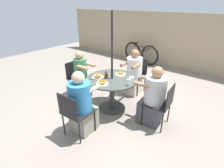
# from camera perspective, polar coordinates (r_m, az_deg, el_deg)

# --- Properties ---
(ground_plane) EXTENTS (12.00, 12.00, 0.00)m
(ground_plane) POSITION_cam_1_polar(r_m,az_deg,el_deg) (3.97, 0.00, -7.75)
(ground_plane) COLOR gray
(back_fence) EXTENTS (10.00, 0.06, 1.85)m
(back_fence) POSITION_cam_1_polar(r_m,az_deg,el_deg) (6.58, 20.06, 12.99)
(back_fence) COLOR tan
(back_fence) RESTS_ON ground
(patio_table) EXTENTS (1.09, 1.09, 0.72)m
(patio_table) POSITION_cam_1_polar(r_m,az_deg,el_deg) (3.70, 0.00, -0.46)
(patio_table) COLOR #383D38
(patio_table) RESTS_ON ground
(umbrella_pole) EXTENTS (0.04, 0.04, 2.04)m
(umbrella_pole) POSITION_cam_1_polar(r_m,az_deg,el_deg) (3.52, 0.00, 6.25)
(umbrella_pole) COLOR black
(umbrella_pole) RESTS_ON ground
(patio_chair_north) EXTENTS (0.48, 0.48, 0.85)m
(patio_chair_north) POSITION_cam_1_polar(r_m,az_deg,el_deg) (4.57, 8.10, 3.73)
(patio_chair_north) COLOR black
(patio_chair_north) RESTS_ON ground
(diner_north) EXTENTS (0.40, 0.57, 1.14)m
(diner_north) POSITION_cam_1_polar(r_m,az_deg,el_deg) (4.42, 7.01, 3.15)
(diner_north) COLOR beige
(diner_north) RESTS_ON ground
(patio_chair_east) EXTENTS (0.47, 0.47, 0.85)m
(patio_chair_east) POSITION_cam_1_polar(r_m,az_deg,el_deg) (4.40, -11.36, 2.64)
(patio_chair_east) COLOR black
(patio_chair_east) RESTS_ON ground
(diner_east) EXTENTS (0.52, 0.32, 1.15)m
(diner_east) POSITION_cam_1_polar(r_m,az_deg,el_deg) (4.27, -9.86, 2.51)
(diner_east) COLOR slate
(diner_east) RESTS_ON ground
(patio_chair_south) EXTENTS (0.48, 0.48, 0.85)m
(patio_chair_south) POSITION_cam_1_polar(r_m,az_deg,el_deg) (3.02, -12.11, -8.73)
(patio_chair_south) COLOR black
(patio_chair_south) RESTS_ON ground
(diner_south) EXTENTS (0.41, 0.54, 1.18)m
(diner_south) POSITION_cam_1_polar(r_m,az_deg,el_deg) (3.11, -9.83, -7.00)
(diner_south) COLOR gray
(diner_south) RESTS_ON ground
(patio_chair_west) EXTENTS (0.50, 0.50, 0.85)m
(patio_chair_west) POSITION_cam_1_polar(r_m,az_deg,el_deg) (3.32, 15.90, -5.78)
(patio_chair_west) COLOR black
(patio_chair_west) RESTS_ON ground
(diner_west) EXTENTS (0.56, 0.42, 1.17)m
(diner_west) POSITION_cam_1_polar(r_m,az_deg,el_deg) (3.36, 13.15, -4.74)
(diner_west) COLOR #3D3D42
(diner_west) RESTS_ON ground
(pancake_plate_a) EXTENTS (0.24, 0.24, 0.05)m
(pancake_plate_a) POSITION_cam_1_polar(r_m,az_deg,el_deg) (3.82, 2.77, 3.28)
(pancake_plate_a) COLOR white
(pancake_plate_a) RESTS_ON patio_table
(pancake_plate_b) EXTENTS (0.24, 0.24, 0.07)m
(pancake_plate_b) POSITION_cam_1_polar(r_m,az_deg,el_deg) (3.67, -4.63, 2.47)
(pancake_plate_b) COLOR white
(pancake_plate_b) RESTS_ON patio_table
(pancake_plate_c) EXTENTS (0.24, 0.24, 0.08)m
(pancake_plate_c) POSITION_cam_1_polar(r_m,az_deg,el_deg) (3.37, -3.22, 0.39)
(pancake_plate_c) COLOR white
(pancake_plate_c) RESTS_ON patio_table
(syrup_bottle) EXTENTS (0.09, 0.07, 0.15)m
(syrup_bottle) POSITION_cam_1_polar(r_m,az_deg,el_deg) (3.63, -1.91, 2.89)
(syrup_bottle) COLOR #602D0F
(syrup_bottle) RESTS_ON patio_table
(coffee_cup) EXTENTS (0.09, 0.09, 0.10)m
(coffee_cup) POSITION_cam_1_polar(r_m,az_deg,el_deg) (3.48, 6.38, 1.56)
(coffee_cup) COLOR white
(coffee_cup) RESTS_ON patio_table
(drinking_glass_a) EXTENTS (0.07, 0.07, 0.13)m
(drinking_glass_a) POSITION_cam_1_polar(r_m,az_deg,el_deg) (3.32, 5.58, 0.58)
(drinking_glass_a) COLOR silver
(drinking_glass_a) RESTS_ON patio_table
(bicycle) EXTENTS (1.55, 0.44, 0.76)m
(bicycle) POSITION_cam_1_polar(r_m,az_deg,el_deg) (6.87, 9.36, 9.93)
(bicycle) COLOR black
(bicycle) RESTS_ON ground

